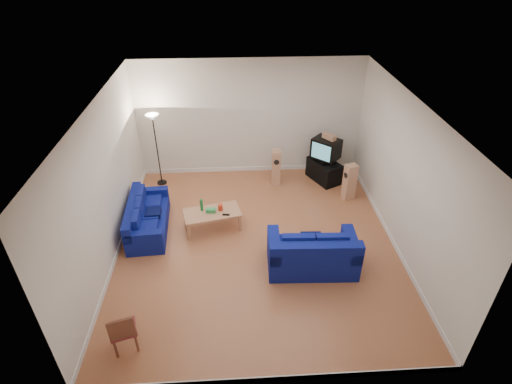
{
  "coord_description": "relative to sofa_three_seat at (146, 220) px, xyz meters",
  "views": [
    {
      "loc": [
        -0.43,
        -6.76,
        5.77
      ],
      "look_at": [
        0.0,
        0.4,
        1.1
      ],
      "focal_mm": 28.0,
      "sensor_mm": 36.0,
      "label": 1
    }
  ],
  "objects": [
    {
      "name": "room",
      "position": [
        2.5,
        -0.67,
        1.27
      ],
      "size": [
        6.01,
        6.51,
        3.21
      ],
      "color": "brown",
      "rests_on": "ground"
    },
    {
      "name": "sofa_three_seat",
      "position": [
        0.0,
        0.0,
        0.0
      ],
      "size": [
        0.93,
        1.94,
        0.73
      ],
      "rotation": [
        0.0,
        0.0,
        -1.51
      ],
      "color": "navy",
      "rests_on": "ground"
    },
    {
      "name": "sofa_loveseat",
      "position": [
        3.57,
        -1.49,
        0.07
      ],
      "size": [
        1.82,
        1.06,
        0.89
      ],
      "rotation": [
        0.0,
        0.0,
        -0.04
      ],
      "color": "navy",
      "rests_on": "ground"
    },
    {
      "name": "coffee_table",
      "position": [
        1.51,
        -0.05,
        0.13
      ],
      "size": [
        1.37,
        0.89,
        0.46
      ],
      "rotation": [
        0.0,
        0.0,
        0.22
      ],
      "color": "tan",
      "rests_on": "ground"
    },
    {
      "name": "bottle",
      "position": [
        1.28,
        0.03,
        0.33
      ],
      "size": [
        0.07,
        0.07,
        0.29
      ],
      "primitive_type": "cylinder",
      "rotation": [
        0.0,
        0.0,
        -0.01
      ],
      "color": "#197233",
      "rests_on": "coffee_table"
    },
    {
      "name": "tissue_box",
      "position": [
        1.49,
        -0.05,
        0.23
      ],
      "size": [
        0.22,
        0.13,
        0.09
      ],
      "primitive_type": "cube",
      "rotation": [
        0.0,
        0.0,
        -0.05
      ],
      "color": "green",
      "rests_on": "coffee_table"
    },
    {
      "name": "red_canister",
      "position": [
        1.71,
        0.01,
        0.26
      ],
      "size": [
        0.11,
        0.11,
        0.15
      ],
      "primitive_type": "cylinder",
      "rotation": [
        0.0,
        0.0,
        -0.06
      ],
      "color": "red",
      "rests_on": "coffee_table"
    },
    {
      "name": "remote",
      "position": [
        1.83,
        -0.19,
        0.2
      ],
      "size": [
        0.17,
        0.07,
        0.02
      ],
      "primitive_type": "cube",
      "rotation": [
        0.0,
        0.0,
        -0.12
      ],
      "color": "black",
      "rests_on": "coffee_table"
    },
    {
      "name": "tv_stand",
      "position": [
        4.5,
        1.94,
        0.02
      ],
      "size": [
        0.9,
        1.09,
        0.58
      ],
      "primitive_type": "cube",
      "rotation": [
        0.0,
        0.0,
        -1.1
      ],
      "color": "black",
      "rests_on": "ground"
    },
    {
      "name": "av_receiver",
      "position": [
        4.54,
        1.95,
        0.36
      ],
      "size": [
        0.43,
        0.5,
        0.11
      ],
      "primitive_type": "cube",
      "rotation": [
        0.0,
        0.0,
        -1.42
      ],
      "color": "black",
      "rests_on": "tv_stand"
    },
    {
      "name": "television",
      "position": [
        4.5,
        1.97,
        0.68
      ],
      "size": [
        0.85,
        0.84,
        0.53
      ],
      "rotation": [
        0.0,
        0.0,
        -0.74
      ],
      "color": "black",
      "rests_on": "av_receiver"
    },
    {
      "name": "centre_speaker",
      "position": [
        4.56,
        1.99,
        1.01
      ],
      "size": [
        0.34,
        0.39,
        0.13
      ],
      "primitive_type": "cube",
      "rotation": [
        0.0,
        0.0,
        -0.94
      ],
      "color": "tan",
      "rests_on": "television"
    },
    {
      "name": "speaker_left",
      "position": [
        3.17,
        1.84,
        0.23
      ],
      "size": [
        0.25,
        0.32,
        0.99
      ],
      "rotation": [
        0.0,
        0.0,
        -0.06
      ],
      "color": "tan",
      "rests_on": "ground"
    },
    {
      "name": "speaker_right",
      "position": [
        4.95,
        1.0,
        0.21
      ],
      "size": [
        0.34,
        0.3,
        0.97
      ],
      "rotation": [
        0.0,
        0.0,
        -1.25
      ],
      "color": "tan",
      "rests_on": "ground"
    },
    {
      "name": "floor_lamp",
      "position": [
        0.05,
        2.03,
        1.37
      ],
      "size": [
        0.34,
        0.34,
        1.99
      ],
      "color": "black",
      "rests_on": "ground"
    },
    {
      "name": "dining_chair",
      "position": [
        0.2,
        -3.2,
        0.19
      ],
      "size": [
        0.49,
        0.49,
        0.84
      ],
      "rotation": [
        0.0,
        0.0,
        0.28
      ],
      "color": "brown",
      "rests_on": "ground"
    }
  ]
}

